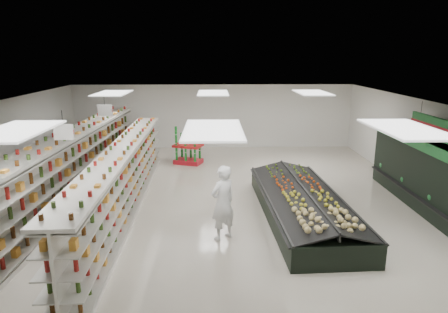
{
  "coord_description": "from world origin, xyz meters",
  "views": [
    {
      "loc": [
        0.01,
        -12.06,
        4.67
      ],
      "look_at": [
        0.35,
        0.65,
        1.4
      ],
      "focal_mm": 32.0,
      "sensor_mm": 36.0,
      "label": 1
    }
  ],
  "objects_px": {
    "produce_island": "(302,204)",
    "soda_endcap": "(188,147)",
    "shopper_background": "(139,162)",
    "shopper_main": "(223,203)",
    "gondola_center": "(124,182)",
    "gondola_left": "(73,170)"
  },
  "relations": [
    {
      "from": "produce_island",
      "to": "soda_endcap",
      "type": "bearing_deg",
      "value": 121.43
    },
    {
      "from": "soda_endcap",
      "to": "shopper_background",
      "type": "bearing_deg",
      "value": -124.11
    },
    {
      "from": "soda_endcap",
      "to": "shopper_main",
      "type": "bearing_deg",
      "value": -79.8
    },
    {
      "from": "gondola_center",
      "to": "shopper_main",
      "type": "distance_m",
      "value": 3.6
    },
    {
      "from": "soda_endcap",
      "to": "shopper_background",
      "type": "relative_size",
      "value": 0.99
    },
    {
      "from": "soda_endcap",
      "to": "shopper_background",
      "type": "xyz_separation_m",
      "value": [
        -1.7,
        -2.51,
        0.03
      ]
    },
    {
      "from": "shopper_main",
      "to": "gondola_left",
      "type": "bearing_deg",
      "value": -69.39
    },
    {
      "from": "produce_island",
      "to": "soda_endcap",
      "type": "distance_m",
      "value": 7.11
    },
    {
      "from": "gondola_center",
      "to": "shopper_background",
      "type": "xyz_separation_m",
      "value": [
        -0.07,
        2.86,
        -0.14
      ]
    },
    {
      "from": "produce_island",
      "to": "shopper_main",
      "type": "height_order",
      "value": "shopper_main"
    },
    {
      "from": "shopper_background",
      "to": "gondola_left",
      "type": "bearing_deg",
      "value": 164.56
    },
    {
      "from": "gondola_center",
      "to": "shopper_background",
      "type": "bearing_deg",
      "value": 90.49
    },
    {
      "from": "soda_endcap",
      "to": "shopper_main",
      "type": "distance_m",
      "value": 7.53
    },
    {
      "from": "gondola_left",
      "to": "produce_island",
      "type": "height_order",
      "value": "gondola_left"
    },
    {
      "from": "gondola_left",
      "to": "gondola_center",
      "type": "relative_size",
      "value": 1.11
    },
    {
      "from": "gondola_left",
      "to": "gondola_center",
      "type": "bearing_deg",
      "value": -27.04
    },
    {
      "from": "produce_island",
      "to": "shopper_main",
      "type": "distance_m",
      "value": 2.79
    },
    {
      "from": "gondola_left",
      "to": "gondola_center",
      "type": "height_order",
      "value": "gondola_left"
    },
    {
      "from": "gondola_center",
      "to": "shopper_background",
      "type": "height_order",
      "value": "gondola_center"
    },
    {
      "from": "shopper_background",
      "to": "shopper_main",
      "type": "bearing_deg",
      "value": -118.8
    },
    {
      "from": "gondola_center",
      "to": "shopper_background",
      "type": "distance_m",
      "value": 2.86
    },
    {
      "from": "soda_endcap",
      "to": "shopper_main",
      "type": "height_order",
      "value": "shopper_main"
    }
  ]
}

